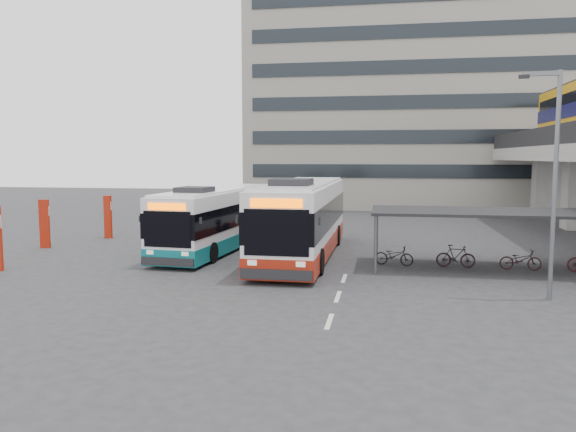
% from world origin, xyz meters
% --- Properties ---
extents(ground, '(120.00, 120.00, 0.00)m').
position_xyz_m(ground, '(0.00, 0.00, 0.00)').
color(ground, '#28282B').
rests_on(ground, ground).
extents(bike_shelter, '(10.00, 4.00, 2.54)m').
position_xyz_m(bike_shelter, '(8.45, 3.00, 1.64)').
color(bike_shelter, '#595B60').
rests_on(bike_shelter, ground).
extents(office_block, '(30.00, 15.00, 25.00)m').
position_xyz_m(office_block, '(6.00, 36.00, 12.50)').
color(office_block, gray).
rests_on(office_block, ground).
extents(road_markings, '(0.15, 7.60, 0.01)m').
position_xyz_m(road_markings, '(2.50, -3.00, 0.01)').
color(road_markings, beige).
rests_on(road_markings, ground).
extents(bus_main, '(3.02, 13.26, 3.91)m').
position_xyz_m(bus_main, '(0.13, 4.75, 1.82)').
color(bus_main, white).
rests_on(bus_main, ground).
extents(bus_teal, '(3.41, 11.78, 3.44)m').
position_xyz_m(bus_teal, '(-4.57, 5.99, 1.60)').
color(bus_teal, white).
rests_on(bus_teal, ground).
extents(pedestrian, '(0.42, 0.63, 1.72)m').
position_xyz_m(pedestrian, '(-2.50, 4.88, 0.86)').
color(pedestrian, black).
rests_on(pedestrian, ground).
extents(lamp_post, '(1.35, 0.29, 7.65)m').
position_xyz_m(lamp_post, '(9.51, -2.23, 4.36)').
color(lamp_post, '#595B60').
rests_on(lamp_post, ground).
extents(sign_totem_mid, '(0.56, 0.24, 2.60)m').
position_xyz_m(sign_totem_mid, '(-13.80, 4.89, 1.34)').
color(sign_totem_mid, '#A01B09').
rests_on(sign_totem_mid, ground).
extents(sign_totem_north, '(0.54, 0.30, 2.56)m').
position_xyz_m(sign_totem_north, '(-12.24, 8.86, 1.32)').
color(sign_totem_north, '#A01B09').
rests_on(sign_totem_north, ground).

